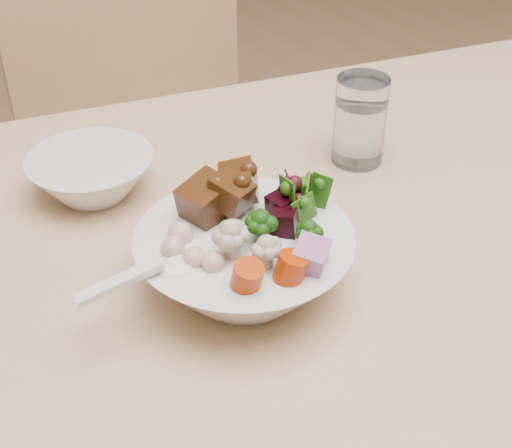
# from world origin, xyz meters

# --- Properties ---
(dining_table) EXTENTS (1.65, 1.11, 0.71)m
(dining_table) POSITION_xyz_m (-0.05, 0.07, 0.64)
(dining_table) COLOR #D6B27E
(dining_table) RESTS_ON ground
(chair_far) EXTENTS (0.47, 0.47, 0.94)m
(chair_far) POSITION_xyz_m (-0.11, 0.72, 0.53)
(chair_far) COLOR tan
(chair_far) RESTS_ON ground
(food_bowl) EXTENTS (0.20, 0.20, 0.11)m
(food_bowl) POSITION_xyz_m (-0.27, 0.12, 0.75)
(food_bowl) COLOR silver
(food_bowl) RESTS_ON dining_table
(soup_spoon) EXTENTS (0.11, 0.03, 0.02)m
(soup_spoon) POSITION_xyz_m (-0.36, 0.11, 0.77)
(soup_spoon) COLOR silver
(soup_spoon) RESTS_ON food_bowl
(water_glass) EXTENTS (0.06, 0.06, 0.11)m
(water_glass) POSITION_xyz_m (-0.04, 0.25, 0.76)
(water_glass) COLOR white
(water_glass) RESTS_ON dining_table
(side_bowl) EXTENTS (0.14, 0.14, 0.05)m
(side_bowl) POSITION_xyz_m (-0.34, 0.34, 0.74)
(side_bowl) COLOR silver
(side_bowl) RESTS_ON dining_table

